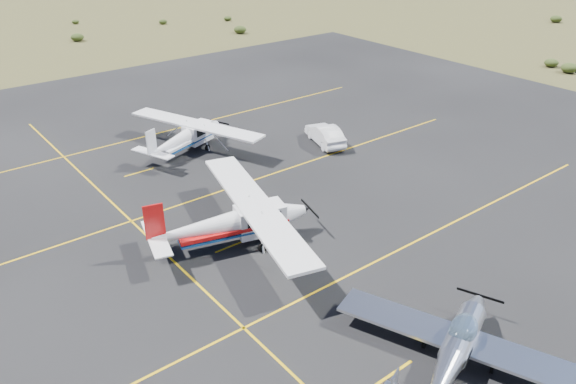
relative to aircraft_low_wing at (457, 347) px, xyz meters
name	(u,v)px	position (x,y,z in m)	size (l,w,h in m)	color
ground	(381,296)	(1.03, 4.70, -1.02)	(1600.00, 1600.00, 0.00)	#383D1C
apron	(285,231)	(1.03, 11.70, -1.02)	(72.00, 72.00, 0.02)	black
aircraft_low_wing	(457,347)	(0.00, 0.00, 0.00)	(7.21, 9.64, 2.13)	silver
aircraft_cessna	(233,221)	(-1.83, 12.25, 0.37)	(8.18, 12.38, 3.14)	white
aircraft_plain	(186,136)	(2.12, 24.20, 0.19)	(7.62, 10.55, 2.73)	white
sedan	(325,134)	(10.70, 19.43, -0.31)	(1.49, 4.26, 1.40)	white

